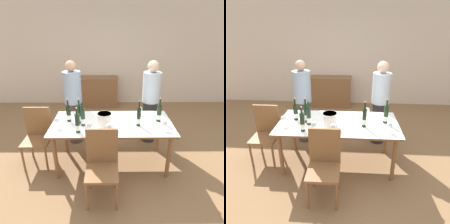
# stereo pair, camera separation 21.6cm
# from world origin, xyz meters

# --- Properties ---
(ground_plane) EXTENTS (12.00, 12.00, 0.00)m
(ground_plane) POSITION_xyz_m (0.00, 0.00, 0.00)
(ground_plane) COLOR olive
(back_wall) EXTENTS (8.00, 0.10, 2.80)m
(back_wall) POSITION_xyz_m (0.00, 2.95, 1.40)
(back_wall) COLOR beige
(back_wall) RESTS_ON ground_plane
(sideboard_cabinet) EXTENTS (1.16, 0.46, 0.84)m
(sideboard_cabinet) POSITION_xyz_m (-0.39, 2.66, 0.42)
(sideboard_cabinet) COLOR brown
(sideboard_cabinet) RESTS_ON ground_plane
(dining_table) EXTENTS (1.87, 0.90, 0.77)m
(dining_table) POSITION_xyz_m (0.00, 0.00, 0.70)
(dining_table) COLOR brown
(dining_table) RESTS_ON ground_plane
(ice_bucket) EXTENTS (0.23, 0.23, 0.21)m
(ice_bucket) POSITION_xyz_m (-0.11, -0.11, 0.88)
(ice_bucket) COLOR white
(ice_bucket) RESTS_ON dining_table
(wine_bottle_0) EXTENTS (0.06, 0.06, 0.40)m
(wine_bottle_0) POSITION_xyz_m (-0.50, -0.01, 0.91)
(wine_bottle_0) COLOR black
(wine_bottle_0) RESTS_ON dining_table
(wine_bottle_1) EXTENTS (0.07, 0.07, 0.37)m
(wine_bottle_1) POSITION_xyz_m (-0.68, 0.06, 0.89)
(wine_bottle_1) COLOR black
(wine_bottle_1) RESTS_ON dining_table
(wine_bottle_2) EXTENTS (0.07, 0.07, 0.38)m
(wine_bottle_2) POSITION_xyz_m (-0.49, -0.30, 0.90)
(wine_bottle_2) COLOR #1E3323
(wine_bottle_2) RESTS_ON dining_table
(wine_bottle_3) EXTENTS (0.07, 0.07, 0.38)m
(wine_bottle_3) POSITION_xyz_m (-0.44, -0.09, 0.90)
(wine_bottle_3) COLOR #1E3323
(wine_bottle_3) RESTS_ON dining_table
(wine_bottle_4) EXTENTS (0.06, 0.06, 0.40)m
(wine_bottle_4) POSITION_xyz_m (0.40, -0.11, 0.91)
(wine_bottle_4) COLOR black
(wine_bottle_4) RESTS_ON dining_table
(wine_bottle_5) EXTENTS (0.07, 0.07, 0.39)m
(wine_bottle_5) POSITION_xyz_m (0.74, 0.04, 0.90)
(wine_bottle_5) COLOR black
(wine_bottle_5) RESTS_ON dining_table
(wine_glass_0) EXTENTS (0.07, 0.07, 0.13)m
(wine_glass_0) POSITION_xyz_m (-0.12, 0.06, 0.86)
(wine_glass_0) COLOR white
(wine_glass_0) RESTS_ON dining_table
(wine_glass_1) EXTENTS (0.09, 0.09, 0.15)m
(wine_glass_1) POSITION_xyz_m (0.75, -0.24, 0.88)
(wine_glass_1) COLOR white
(wine_glass_1) RESTS_ON dining_table
(wine_glass_2) EXTENTS (0.08, 0.08, 0.15)m
(wine_glass_2) POSITION_xyz_m (-0.05, -0.33, 0.88)
(wine_glass_2) COLOR white
(wine_glass_2) RESTS_ON dining_table
(wine_glass_3) EXTENTS (0.09, 0.09, 0.16)m
(wine_glass_3) POSITION_xyz_m (-0.32, -0.31, 0.88)
(wine_glass_3) COLOR white
(wine_glass_3) RESTS_ON dining_table
(wine_glass_4) EXTENTS (0.08, 0.08, 0.14)m
(wine_glass_4) POSITION_xyz_m (0.47, 0.30, 0.86)
(wine_glass_4) COLOR white
(wine_glass_4) RESTS_ON dining_table
(wine_glass_5) EXTENTS (0.08, 0.08, 0.16)m
(wine_glass_5) POSITION_xyz_m (-0.81, -0.14, 0.88)
(wine_glass_5) COLOR white
(wine_glass_5) RESTS_ON dining_table
(chair_near_front) EXTENTS (0.42, 0.42, 0.97)m
(chair_near_front) POSITION_xyz_m (-0.14, -0.67, 0.55)
(chair_near_front) COLOR brown
(chair_near_front) RESTS_ON ground_plane
(chair_left_end) EXTENTS (0.42, 0.42, 0.96)m
(chair_left_end) POSITION_xyz_m (-1.23, 0.09, 0.54)
(chair_left_end) COLOR brown
(chair_left_end) RESTS_ON ground_plane
(person_host) EXTENTS (0.33, 0.33, 1.61)m
(person_host) POSITION_xyz_m (-0.72, 0.74, 0.80)
(person_host) COLOR #51473D
(person_host) RESTS_ON ground_plane
(person_guest_left) EXTENTS (0.33, 0.33, 1.60)m
(person_guest_left) POSITION_xyz_m (0.74, 0.76, 0.80)
(person_guest_left) COLOR #2D2D33
(person_guest_left) RESTS_ON ground_plane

